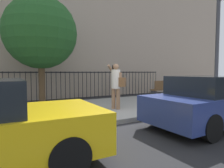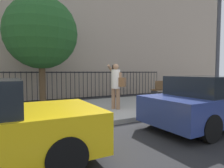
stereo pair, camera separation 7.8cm
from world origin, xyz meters
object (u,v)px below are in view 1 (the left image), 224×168
street_bench (165,89)px  street_tree_near (41,33)px  pedestrian_on_phone (116,83)px

street_bench → street_tree_near: size_ratio=0.32×
street_bench → street_tree_near: bearing=166.0°
street_tree_near → pedestrian_on_phone: bearing=-54.3°
street_tree_near → street_bench: bearing=-14.0°
pedestrian_on_phone → street_tree_near: 4.39m
pedestrian_on_phone → street_tree_near: size_ratio=0.35×
pedestrian_on_phone → street_bench: bearing=21.3°
pedestrian_on_phone → street_tree_near: (-2.22, 3.09, 2.19)m
street_bench → street_tree_near: street_tree_near is taller
street_bench → street_tree_near: (-6.20, 1.54, 2.70)m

